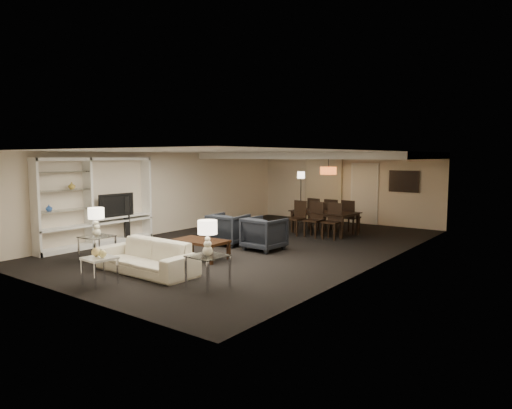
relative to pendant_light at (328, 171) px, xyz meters
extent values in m
plane|color=black|center=(-0.30, -3.50, -1.92)|extent=(11.00, 11.00, 0.00)
cube|color=silver|center=(-0.30, -3.50, 0.58)|extent=(7.00, 11.00, 0.02)
cube|color=beige|center=(-0.30, 2.00, -0.67)|extent=(7.00, 0.02, 2.50)
cube|color=beige|center=(-0.30, -9.00, -0.67)|extent=(7.00, 0.02, 2.50)
cube|color=beige|center=(-3.80, -3.50, -0.67)|extent=(0.02, 11.00, 2.50)
cube|color=beige|center=(3.20, -3.50, -0.67)|extent=(0.02, 11.00, 2.50)
cube|color=silver|center=(-0.30, 0.00, 0.48)|extent=(7.00, 4.00, 0.20)
cube|color=beige|center=(-1.20, 1.92, -0.72)|extent=(1.50, 0.12, 2.40)
cube|color=silver|center=(0.40, 1.97, -0.87)|extent=(0.90, 0.05, 2.10)
cube|color=#142D38|center=(1.80, 1.96, -0.37)|extent=(0.95, 0.04, 0.65)
cylinder|color=#D8591E|center=(0.00, 0.00, 0.00)|extent=(0.52, 0.52, 0.24)
imported|color=beige|center=(-0.35, -7.18, -1.59)|extent=(2.27, 0.90, 0.66)
imported|color=black|center=(-0.95, -3.88, -1.50)|extent=(1.00, 1.02, 0.84)
imported|color=black|center=(0.25, -3.88, -1.50)|extent=(0.95, 0.97, 0.84)
sphere|color=#E4C478|center=(-0.45, -8.28, -1.32)|extent=(0.17, 0.17, 0.17)
sphere|color=#EBD97C|center=(-0.25, -8.28, -1.33)|extent=(0.15, 0.15, 0.15)
imported|color=black|center=(-3.58, -5.59, -0.86)|extent=(1.08, 0.14, 0.62)
imported|color=#2956B3|center=(-3.61, -7.42, -0.78)|extent=(0.15, 0.15, 0.16)
imported|color=gold|center=(-3.61, -6.80, -0.27)|extent=(0.17, 0.17, 0.18)
cube|color=black|center=(-3.50, -5.25, -1.29)|extent=(0.17, 0.17, 1.26)
imported|color=black|center=(0.31, -0.83, -1.57)|extent=(2.08, 1.28, 0.70)
camera|label=1|loc=(6.92, -13.19, 0.45)|focal=32.00mm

